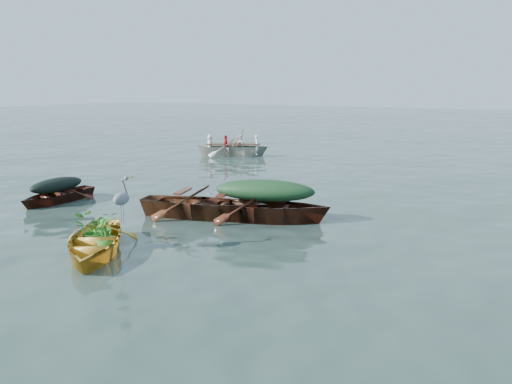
% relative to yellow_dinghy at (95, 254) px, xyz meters
% --- Properties ---
extents(ground, '(140.00, 140.00, 0.00)m').
position_rel_yellow_dinghy_xyz_m(ground, '(0.58, 3.50, 0.00)').
color(ground, '#31443D').
rests_on(ground, ground).
extents(yellow_dinghy, '(3.19, 3.56, 0.92)m').
position_rel_yellow_dinghy_xyz_m(yellow_dinghy, '(0.00, 0.00, 0.00)').
color(yellow_dinghy, gold).
rests_on(yellow_dinghy, ground).
extents(dark_covered_boat, '(1.15, 3.07, 0.73)m').
position_rel_yellow_dinghy_xyz_m(dark_covered_boat, '(-4.34, 2.66, 0.00)').
color(dark_covered_boat, '#42180F').
rests_on(dark_covered_boat, ground).
extents(green_tarp_boat, '(4.62, 2.69, 1.03)m').
position_rel_yellow_dinghy_xyz_m(green_tarp_boat, '(1.69, 3.80, 0.00)').
color(green_tarp_boat, '#451E10').
rests_on(green_tarp_boat, ground).
extents(open_wooden_boat, '(4.69, 2.54, 1.05)m').
position_rel_yellow_dinghy_xyz_m(open_wooden_boat, '(0.23, 3.32, 0.00)').
color(open_wooden_boat, '#552415').
rests_on(open_wooden_boat, ground).
extents(rowed_boat, '(4.63, 3.45, 1.10)m').
position_rel_yellow_dinghy_xyz_m(rowed_boat, '(-5.09, 13.15, 0.00)').
color(rowed_boat, silver).
rests_on(rowed_boat, ground).
extents(dark_tarp_cover, '(0.63, 1.69, 0.40)m').
position_rel_yellow_dinghy_xyz_m(dark_tarp_cover, '(-4.34, 2.66, 0.56)').
color(dark_tarp_cover, black).
rests_on(dark_tarp_cover, dark_covered_boat).
extents(green_tarp_cover, '(2.54, 1.48, 0.52)m').
position_rel_yellow_dinghy_xyz_m(green_tarp_cover, '(1.69, 3.80, 0.78)').
color(green_tarp_cover, '#183C1E').
rests_on(green_tarp_cover, green_tarp_boat).
extents(thwart_benches, '(2.38, 1.40, 0.04)m').
position_rel_yellow_dinghy_xyz_m(thwart_benches, '(0.23, 3.32, 0.55)').
color(thwart_benches, '#4B1B11').
rests_on(thwart_benches, open_wooden_boat).
extents(heron, '(0.46, 0.49, 0.92)m').
position_rel_yellow_dinghy_xyz_m(heron, '(0.41, 0.37, 0.92)').
color(heron, gray).
rests_on(heron, yellow_dinghy).
extents(dinghy_weeds, '(1.10, 1.14, 0.60)m').
position_rel_yellow_dinghy_xyz_m(dinghy_weeds, '(-0.31, 0.46, 0.76)').
color(dinghy_weeds, '#306B1C').
rests_on(dinghy_weeds, yellow_dinghy).
extents(rowers, '(3.37, 2.65, 0.76)m').
position_rel_yellow_dinghy_xyz_m(rowers, '(-5.09, 13.15, 0.93)').
color(rowers, white).
rests_on(rowers, rowed_boat).
extents(oars, '(1.81, 2.55, 0.06)m').
position_rel_yellow_dinghy_xyz_m(oars, '(-5.09, 13.15, 0.58)').
color(oars, brown).
rests_on(oars, rowed_boat).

